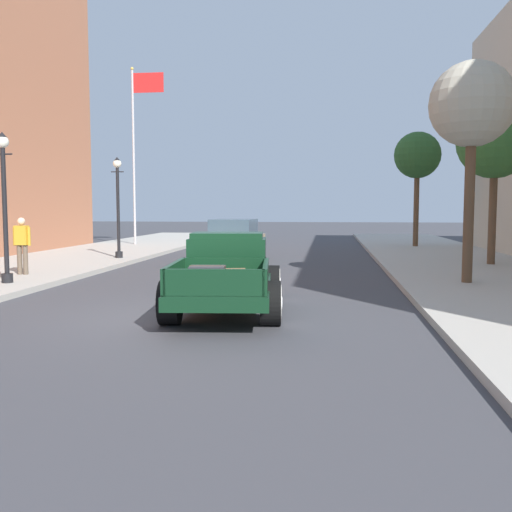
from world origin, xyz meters
TOP-DOWN VIEW (x-y plane):
  - ground_plane at (0.00, 0.00)m, footprint 140.00×140.00m
  - hotrod_truck_dark_green at (0.62, 0.77)m, footprint 2.48×5.04m
  - car_background_tan at (-0.86, 10.68)m, footprint 2.00×4.37m
  - pedestrian_sidewalk_left at (-6.11, 4.81)m, footprint 0.53×0.22m
  - street_lamp_near at (-5.56, 3.05)m, footprint 0.50×0.32m
  - street_lamp_far at (-5.34, 10.45)m, footprint 0.50×0.32m
  - flagpole at (-7.25, 18.53)m, footprint 1.74×0.16m
  - street_tree_nearest at (6.25, 4.61)m, footprint 2.16×2.16m
  - street_tree_second at (8.22, 9.68)m, footprint 2.55×2.55m
  - street_tree_third at (7.01, 18.67)m, footprint 2.29×2.29m

SIDE VIEW (x-z plane):
  - ground_plane at x=0.00m, z-range 0.00..0.00m
  - hotrod_truck_dark_green at x=0.62m, z-range -0.04..1.54m
  - car_background_tan at x=-0.86m, z-range -0.06..1.59m
  - pedestrian_sidewalk_left at x=-6.11m, z-range 0.26..1.91m
  - street_lamp_near at x=-5.56m, z-range 0.46..4.31m
  - street_lamp_far at x=-5.34m, z-range 0.46..4.31m
  - street_tree_second at x=8.22m, z-range 1.57..7.03m
  - street_tree_third at x=7.01m, z-range 1.78..7.44m
  - street_tree_nearest at x=6.25m, z-range 1.82..7.46m
  - flagpole at x=-7.25m, z-range 1.19..10.35m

